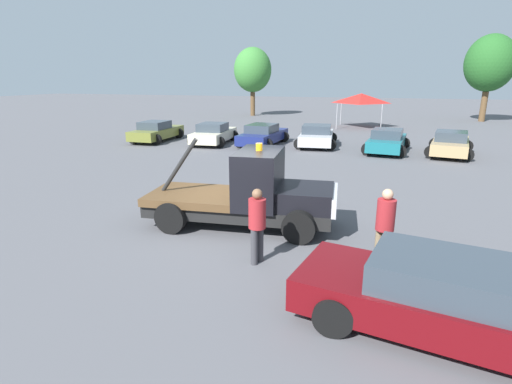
# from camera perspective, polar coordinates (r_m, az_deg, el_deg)

# --- Properties ---
(ground_plane) EXTENTS (160.00, 160.00, 0.00)m
(ground_plane) POSITION_cam_1_polar(r_m,az_deg,el_deg) (11.64, -2.36, -4.78)
(ground_plane) COLOR #545459
(tow_truck) EXTENTS (5.49, 2.47, 2.51)m
(tow_truck) POSITION_cam_1_polar(r_m,az_deg,el_deg) (11.26, -0.80, -0.43)
(tow_truck) COLOR black
(tow_truck) RESTS_ON ground
(foreground_car) EXTENTS (5.45, 2.81, 1.34)m
(foreground_car) POSITION_cam_1_polar(r_m,az_deg,el_deg) (7.42, 26.31, -13.75)
(foreground_car) COLOR #5B0A0F
(foreground_car) RESTS_ON ground
(person_near_truck) EXTENTS (0.41, 0.41, 1.83)m
(person_near_truck) POSITION_cam_1_polar(r_m,az_deg,el_deg) (9.26, 17.96, -4.19)
(person_near_truck) COLOR #847051
(person_near_truck) RESTS_ON ground
(person_at_hood) EXTENTS (0.39, 0.39, 1.77)m
(person_at_hood) POSITION_cam_1_polar(r_m,az_deg,el_deg) (9.00, 0.17, -4.15)
(person_at_hood) COLOR #38383D
(person_at_hood) RESTS_ON ground
(parked_car_olive) EXTENTS (2.42, 4.65, 1.34)m
(parked_car_olive) POSITION_cam_1_polar(r_m,az_deg,el_deg) (27.99, -14.05, 8.41)
(parked_car_olive) COLOR olive
(parked_car_olive) RESTS_ON ground
(parked_car_cream) EXTENTS (2.62, 4.64, 1.34)m
(parked_car_cream) POSITION_cam_1_polar(r_m,az_deg,el_deg) (26.19, -6.06, 8.30)
(parked_car_cream) COLOR beige
(parked_car_cream) RESTS_ON ground
(parked_car_navy) EXTENTS (2.65, 4.97, 1.34)m
(parked_car_navy) POSITION_cam_1_polar(r_m,az_deg,el_deg) (25.43, 0.99, 8.16)
(parked_car_navy) COLOR navy
(parked_car_navy) RESTS_ON ground
(parked_car_silver) EXTENTS (2.77, 4.51, 1.34)m
(parked_car_silver) POSITION_cam_1_polar(r_m,az_deg,el_deg) (25.34, 8.64, 7.95)
(parked_car_silver) COLOR #B7B7BC
(parked_car_silver) RESTS_ON ground
(parked_car_teal) EXTENTS (2.72, 4.62, 1.34)m
(parked_car_teal) POSITION_cam_1_polar(r_m,az_deg,el_deg) (24.19, 18.20, 6.95)
(parked_car_teal) COLOR #196670
(parked_car_teal) RESTS_ON ground
(parked_car_tan) EXTENTS (2.87, 4.76, 1.34)m
(parked_car_tan) POSITION_cam_1_polar(r_m,az_deg,el_deg) (24.51, 26.01, 6.25)
(parked_car_tan) COLOR tan
(parked_car_tan) RESTS_ON ground
(canopy_tent_red) EXTENTS (3.60, 3.60, 2.86)m
(canopy_tent_red) POSITION_cam_1_polar(r_m,az_deg,el_deg) (35.70, 14.79, 12.82)
(canopy_tent_red) COLOR #9E9EA3
(canopy_tent_red) RESTS_ON ground
(tree_left) EXTENTS (4.52, 4.52, 8.08)m
(tree_left) POSITION_cam_1_polar(r_m,az_deg,el_deg) (45.23, 30.45, 15.56)
(tree_left) COLOR brown
(tree_left) RESTS_ON ground
(tree_center) EXTENTS (4.11, 4.11, 7.34)m
(tree_center) POSITION_cam_1_polar(r_m,az_deg,el_deg) (45.72, -0.48, 17.02)
(tree_center) COLOR brown
(tree_center) RESTS_ON ground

